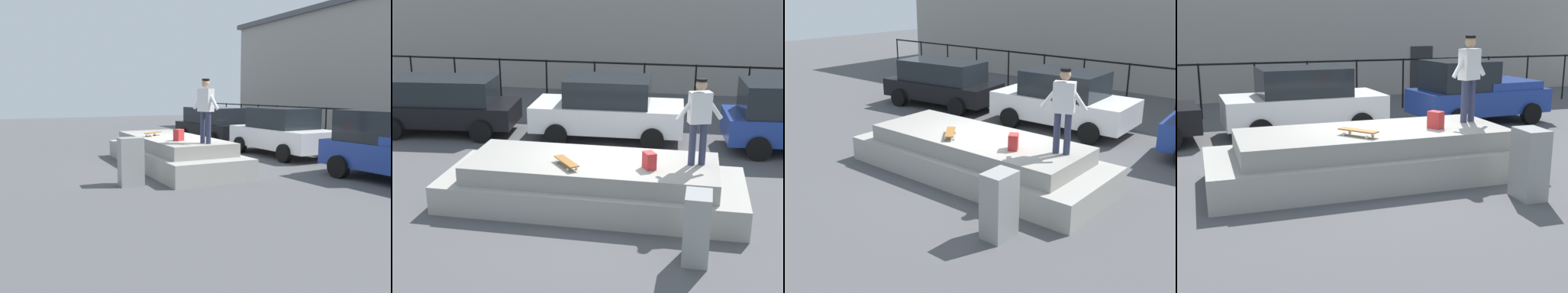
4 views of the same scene
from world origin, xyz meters
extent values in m
plane|color=#4C4C4F|center=(0.00, 0.00, 0.00)|extent=(60.00, 60.00, 0.00)
cube|color=#9E9B93|center=(-0.35, -0.37, 0.30)|extent=(6.35, 2.43, 0.60)
cube|color=gray|center=(-0.35, -0.37, 0.79)|extent=(5.20, 1.99, 0.38)
cylinder|color=#2D334C|center=(1.69, -0.26, 1.42)|extent=(0.14, 0.14, 0.88)
cylinder|color=#2D334C|center=(1.89, -0.19, 1.42)|extent=(0.14, 0.14, 0.88)
cube|color=silver|center=(1.79, -0.22, 2.18)|extent=(0.48, 0.36, 0.63)
cylinder|color=silver|center=(1.54, -0.31, 2.19)|extent=(0.44, 0.23, 0.55)
cylinder|color=silver|center=(2.04, -0.14, 2.19)|extent=(0.44, 0.23, 0.55)
sphere|color=tan|center=(1.79, -0.22, 2.63)|extent=(0.22, 0.22, 0.22)
cylinder|color=black|center=(1.79, -0.22, 2.73)|extent=(0.27, 0.27, 0.05)
cube|color=brown|center=(-0.79, -0.82, 1.08)|extent=(0.65, 0.74, 0.02)
cylinder|color=silver|center=(-0.71, -1.09, 1.00)|extent=(0.06, 0.06, 0.06)
cylinder|color=silver|center=(-0.56, -0.96, 1.00)|extent=(0.06, 0.06, 0.06)
cylinder|color=silver|center=(-1.03, -0.69, 1.00)|extent=(0.06, 0.06, 0.06)
cylinder|color=silver|center=(-0.87, -0.56, 1.00)|extent=(0.06, 0.06, 0.06)
cube|color=red|center=(0.86, -0.64, 1.15)|extent=(0.31, 0.34, 0.34)
cube|color=black|center=(-5.68, 4.02, 0.63)|extent=(4.44, 2.20, 0.63)
cube|color=black|center=(-5.68, 4.02, 1.32)|extent=(3.14, 1.87, 0.74)
cylinder|color=black|center=(-7.09, 4.82, 0.32)|extent=(0.66, 0.28, 0.64)
cylinder|color=black|center=(-6.92, 2.97, 0.32)|extent=(0.66, 0.28, 0.64)
cylinder|color=black|center=(-4.44, 5.06, 0.32)|extent=(0.66, 0.28, 0.64)
cylinder|color=black|center=(-4.27, 3.22, 0.32)|extent=(0.66, 0.28, 0.64)
cube|color=white|center=(-0.76, 4.33, 0.69)|extent=(4.41, 2.06, 0.74)
cube|color=black|center=(-0.76, 4.33, 1.43)|extent=(2.45, 1.77, 0.75)
cylinder|color=black|center=(-2.14, 5.26, 0.32)|extent=(0.65, 0.24, 0.64)
cylinder|color=black|center=(-2.07, 3.31, 0.32)|extent=(0.65, 0.24, 0.64)
cylinder|color=black|center=(0.56, 5.35, 0.32)|extent=(0.65, 0.24, 0.64)
cylinder|color=black|center=(0.62, 3.40, 0.32)|extent=(0.65, 0.24, 0.64)
cube|color=gray|center=(1.83, -2.40, 0.62)|extent=(0.46, 0.61, 1.24)
cylinder|color=black|center=(-12.00, 7.40, 0.88)|extent=(0.06, 0.06, 1.75)
cylinder|color=black|center=(-10.29, 7.40, 0.88)|extent=(0.06, 0.06, 1.75)
cylinder|color=black|center=(-8.57, 7.40, 0.88)|extent=(0.06, 0.06, 1.75)
cylinder|color=black|center=(-6.86, 7.40, 0.88)|extent=(0.06, 0.06, 1.75)
cylinder|color=black|center=(-5.14, 7.40, 0.88)|extent=(0.06, 0.06, 1.75)
cylinder|color=black|center=(-3.43, 7.40, 0.88)|extent=(0.06, 0.06, 1.75)
cylinder|color=black|center=(-1.71, 7.40, 0.88)|extent=(0.06, 0.06, 1.75)
cylinder|color=black|center=(0.00, 7.40, 0.88)|extent=(0.06, 0.06, 1.75)
cube|color=black|center=(0.00, 7.40, 1.71)|extent=(24.00, 0.04, 0.06)
camera|label=1|loc=(12.12, -5.53, 2.37)|focal=38.68mm
camera|label=2|loc=(1.61, -10.88, 4.80)|focal=49.98mm
camera|label=3|loc=(6.40, -8.48, 4.32)|focal=43.70mm
camera|label=4|loc=(-3.57, -9.79, 3.05)|focal=48.03mm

